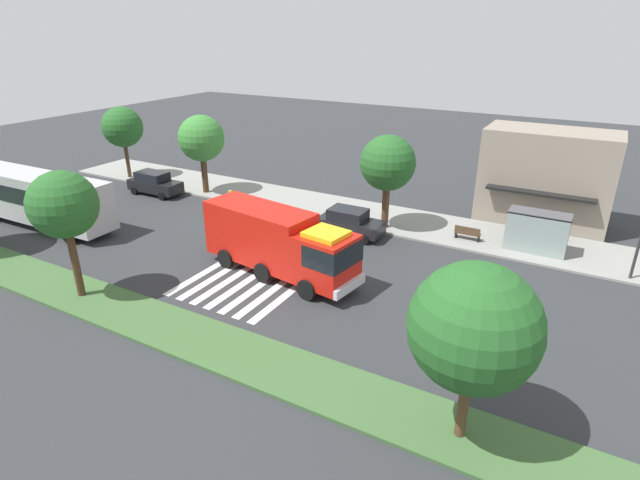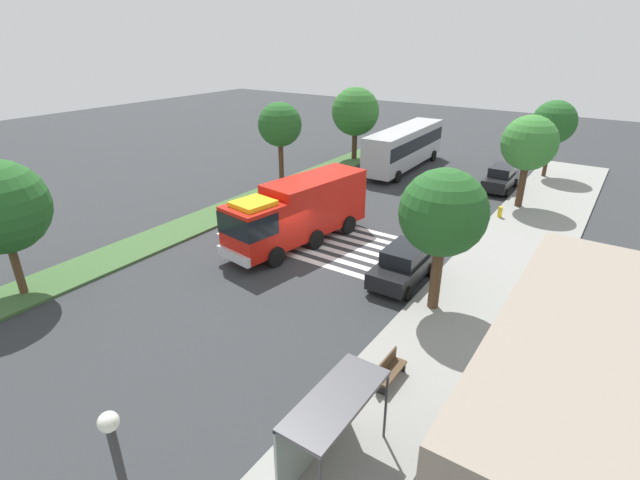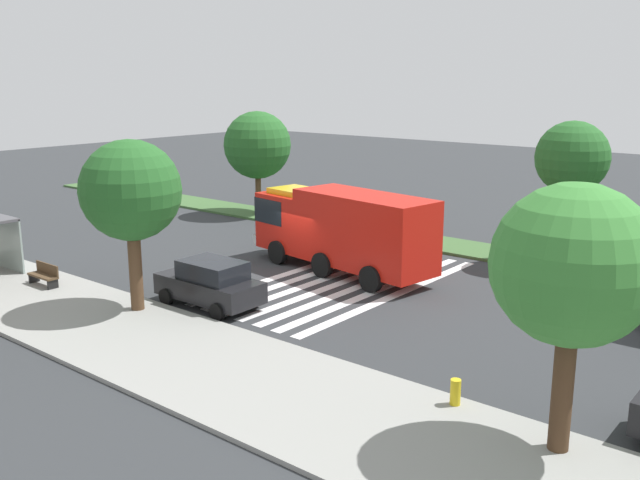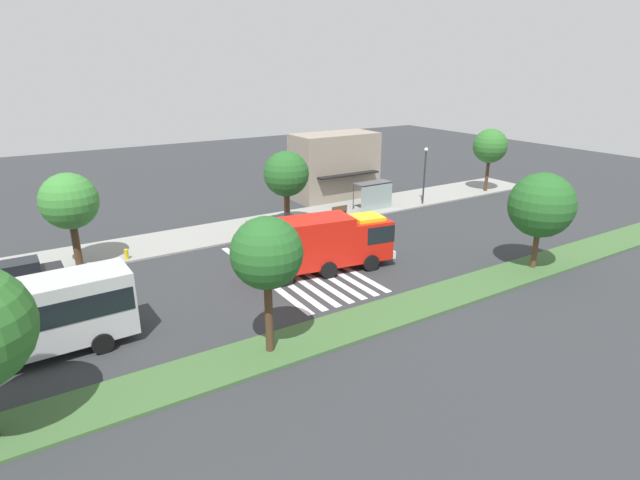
# 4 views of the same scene
# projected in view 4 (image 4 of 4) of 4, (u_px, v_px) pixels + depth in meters

# --- Properties ---
(ground_plane) EXTENTS (120.00, 120.00, 0.00)m
(ground_plane) POSITION_uv_depth(u_px,v_px,m) (335.00, 259.00, 35.24)
(ground_plane) COLOR #2D3033
(sidewalk) EXTENTS (60.00, 5.41, 0.14)m
(sidewalk) POSITION_uv_depth(u_px,v_px,m) (272.00, 224.00, 42.90)
(sidewalk) COLOR gray
(sidewalk) RESTS_ON ground_plane
(median_strip) EXTENTS (60.00, 3.00, 0.14)m
(median_strip) POSITION_uv_depth(u_px,v_px,m) (418.00, 304.00, 28.50)
(median_strip) COLOR #3D6033
(median_strip) RESTS_ON ground_plane
(crosswalk) EXTENTS (5.85, 12.42, 0.01)m
(crosswalk) POSITION_uv_depth(u_px,v_px,m) (298.00, 268.00, 33.74)
(crosswalk) COLOR silver
(crosswalk) RESTS_ON ground_plane
(fire_truck) EXTENTS (9.74, 3.87, 3.66)m
(fire_truck) POSITION_uv_depth(u_px,v_px,m) (324.00, 241.00, 32.67)
(fire_truck) COLOR red
(fire_truck) RESTS_ON ground_plane
(parked_car_west) EXTENTS (4.59, 2.06, 1.86)m
(parked_car_west) POSITION_uv_depth(u_px,v_px,m) (20.00, 276.00, 30.08)
(parked_car_west) COLOR black
(parked_car_west) RESTS_ON ground_plane
(parked_car_mid) EXTENTS (4.30, 2.13, 1.80)m
(parked_car_mid) POSITION_uv_depth(u_px,v_px,m) (283.00, 228.00, 38.99)
(parked_car_mid) COLOR black
(parked_car_mid) RESTS_ON ground_plane
(bus_stop_shelter) EXTENTS (3.50, 1.40, 2.46)m
(bus_stop_shelter) POSITION_uv_depth(u_px,v_px,m) (375.00, 191.00, 46.42)
(bus_stop_shelter) COLOR #4C4C51
(bus_stop_shelter) RESTS_ON sidewalk
(bench_near_shelter) EXTENTS (1.60, 0.50, 0.90)m
(bench_near_shelter) POSITION_uv_depth(u_px,v_px,m) (339.00, 211.00, 44.83)
(bench_near_shelter) COLOR #4C3823
(bench_near_shelter) RESTS_ON sidewalk
(street_lamp) EXTENTS (0.36, 0.36, 5.38)m
(street_lamp) POSITION_uv_depth(u_px,v_px,m) (425.00, 171.00, 47.75)
(street_lamp) COLOR #2D2D30
(street_lamp) RESTS_ON sidewalk
(storefront_building) EXTENTS (8.38, 4.99, 6.47)m
(storefront_building) POSITION_uv_depth(u_px,v_px,m) (334.00, 166.00, 50.48)
(storefront_building) COLOR gray
(storefront_building) RESTS_ON ground_plane
(sidewalk_tree_west) EXTENTS (3.64, 3.64, 6.23)m
(sidewalk_tree_west) POSITION_uv_depth(u_px,v_px,m) (69.00, 202.00, 32.41)
(sidewalk_tree_west) COLOR #47301E
(sidewalk_tree_west) RESTS_ON sidewalk
(sidewalk_tree_center) EXTENTS (3.63, 3.63, 6.26)m
(sidewalk_tree_center) POSITION_uv_depth(u_px,v_px,m) (286.00, 174.00, 40.35)
(sidewalk_tree_center) COLOR #513823
(sidewalk_tree_center) RESTS_ON sidewalk
(sidewalk_tree_far_east) EXTENTS (3.49, 3.49, 6.47)m
(sidewalk_tree_far_east) POSITION_uv_depth(u_px,v_px,m) (490.00, 146.00, 52.27)
(sidewalk_tree_far_east) COLOR #47301E
(sidewalk_tree_far_east) RESTS_ON sidewalk
(median_tree_west) EXTENTS (3.26, 3.26, 6.50)m
(median_tree_west) POSITION_uv_depth(u_px,v_px,m) (267.00, 254.00, 22.22)
(median_tree_west) COLOR #47301E
(median_tree_west) RESTS_ON median_strip
(median_tree_center) EXTENTS (4.14, 4.14, 6.30)m
(median_tree_center) POSITION_uv_depth(u_px,v_px,m) (542.00, 205.00, 32.17)
(median_tree_center) COLOR #513823
(median_tree_center) RESTS_ON median_strip
(fire_hydrant) EXTENTS (0.28, 0.28, 0.70)m
(fire_hydrant) POSITION_uv_depth(u_px,v_px,m) (126.00, 254.00, 34.81)
(fire_hydrant) COLOR gold
(fire_hydrant) RESTS_ON sidewalk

